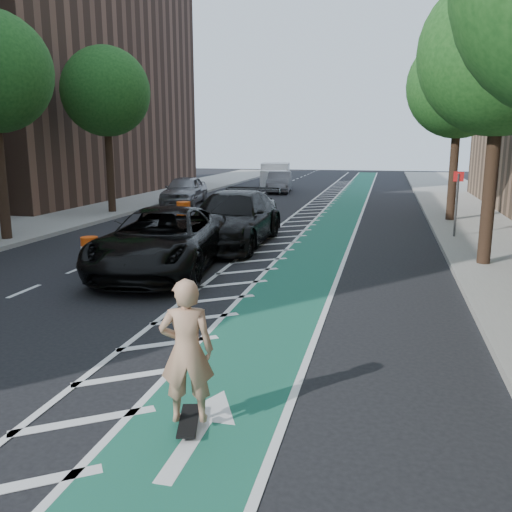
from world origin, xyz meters
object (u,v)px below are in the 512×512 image
(suv_near, at_px, (163,240))
(barrel_a, at_px, (90,252))
(suv_far, at_px, (232,219))
(skateboarder, at_px, (187,351))

(suv_near, relative_size, barrel_a, 7.30)
(barrel_a, bearing_deg, suv_far, 53.78)
(skateboarder, xyz_separation_m, suv_near, (-3.64, 7.78, -0.16))
(suv_near, relative_size, suv_far, 0.99)
(suv_far, distance_m, barrel_a, 5.21)
(suv_far, relative_size, barrel_a, 7.36)
(suv_near, distance_m, barrel_a, 2.32)
(skateboarder, distance_m, suv_far, 12.35)
(barrel_a, bearing_deg, skateboarder, -52.91)
(skateboarder, xyz_separation_m, suv_far, (-2.86, 12.01, -0.12))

